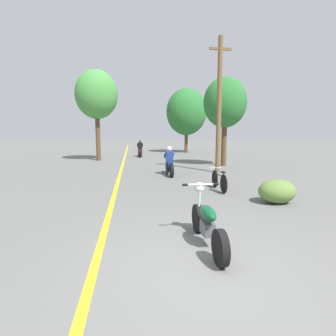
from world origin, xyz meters
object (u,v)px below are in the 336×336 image
(roadside_tree_right_far, at_px, (186,112))
(roadside_tree_left, at_px, (96,95))
(motorcycle_rider_lead, at_px, (169,164))
(utility_pole, at_px, (219,105))
(roadside_tree_right_near, at_px, (225,103))
(motorcycle_foreground, at_px, (207,222))
(motorcycle_rider_far, at_px, (140,150))
(bicycle_parked, at_px, (219,180))

(roadside_tree_right_far, bearing_deg, roadside_tree_left, -140.91)
(roadside_tree_right_far, bearing_deg, motorcycle_rider_lead, -105.12)
(roadside_tree_left, relative_size, motorcycle_rider_lead, 3.06)
(utility_pole, relative_size, motorcycle_rider_lead, 3.19)
(roadside_tree_right_far, relative_size, roadside_tree_left, 0.99)
(roadside_tree_right_near, height_order, motorcycle_foreground, roadside_tree_right_near)
(motorcycle_rider_far, xyz_separation_m, bicycle_parked, (2.40, -13.08, -0.17))
(motorcycle_rider_lead, bearing_deg, motorcycle_rider_far, 96.68)
(bicycle_parked, bearing_deg, roadside_tree_left, 117.39)
(roadside_tree_left, relative_size, motorcycle_rider_far, 3.01)
(roadside_tree_left, xyz_separation_m, motorcycle_foreground, (3.74, -14.95, -4.20))
(motorcycle_foreground, bearing_deg, motorcycle_rider_lead, 86.79)
(motorcycle_rider_far, bearing_deg, motorcycle_rider_lead, -83.32)
(roadside_tree_right_near, distance_m, roadside_tree_right_far, 10.34)
(roadside_tree_right_far, distance_m, motorcycle_foreground, 21.95)
(roadside_tree_right_far, distance_m, motorcycle_rider_far, 6.99)
(roadside_tree_right_near, relative_size, motorcycle_rider_far, 2.51)
(motorcycle_foreground, distance_m, bicycle_parked, 4.72)
(roadside_tree_right_far, xyz_separation_m, roadside_tree_left, (-7.79, -6.33, 0.64))
(utility_pole, xyz_separation_m, roadside_tree_right_far, (1.04, 12.89, 0.58))
(utility_pole, distance_m, motorcycle_rider_far, 10.22)
(roadside_tree_right_near, bearing_deg, bicycle_parked, -110.92)
(utility_pole, distance_m, bicycle_parked, 5.21)
(bicycle_parked, bearing_deg, motorcycle_rider_lead, 109.80)
(motorcycle_rider_far, bearing_deg, roadside_tree_right_far, 38.97)
(roadside_tree_left, xyz_separation_m, bicycle_parked, (5.48, -10.57, -4.28))
(roadside_tree_right_far, bearing_deg, bicycle_parked, -97.79)
(roadside_tree_right_far, distance_m, roadside_tree_left, 10.05)
(motorcycle_rider_lead, height_order, bicycle_parked, motorcycle_rider_lead)
(roadside_tree_right_near, distance_m, roadside_tree_left, 8.97)
(roadside_tree_left, bearing_deg, roadside_tree_right_near, -26.63)
(roadside_tree_right_far, distance_m, bicycle_parked, 17.44)
(roadside_tree_right_far, height_order, motorcycle_rider_lead, roadside_tree_right_far)
(motorcycle_rider_lead, bearing_deg, roadside_tree_left, 120.92)
(roadside_tree_right_near, height_order, roadside_tree_right_far, roadside_tree_right_far)
(utility_pole, height_order, roadside_tree_right_near, utility_pole)
(bicycle_parked, bearing_deg, motorcycle_rider_far, 100.39)
(roadside_tree_left, distance_m, motorcycle_foreground, 15.98)
(motorcycle_foreground, distance_m, motorcycle_rider_lead, 7.97)
(motorcycle_foreground, relative_size, motorcycle_rider_lead, 0.96)
(motorcycle_foreground, height_order, motorcycle_rider_far, motorcycle_rider_far)
(motorcycle_foreground, xyz_separation_m, motorcycle_rider_lead, (0.45, 7.96, 0.09))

